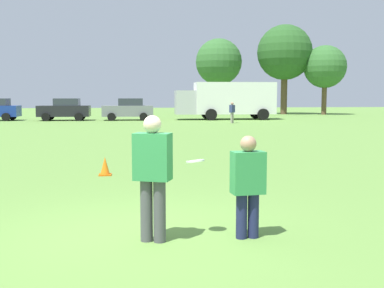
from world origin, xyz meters
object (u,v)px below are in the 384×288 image
parked_car_mid_right (65,109)px  parked_car_near_right (128,109)px  traffic_cone (105,166)px  player_thrower (153,171)px  frisbee (195,161)px  box_truck (227,99)px  bystander_sideline_watcher (232,111)px  player_defender (248,182)px

parked_car_mid_right → parked_car_near_right: size_ratio=1.00×
parked_car_near_right → traffic_cone: bearing=-90.9°
player_thrower → frisbee: player_thrower is taller
box_truck → bystander_sideline_watcher: 5.62m
player_defender → bystander_sideline_watcher: size_ratio=0.94×
player_defender → bystander_sideline_watcher: 28.83m
parked_car_mid_right → box_truck: bearing=-0.5°
traffic_cone → bystander_sideline_watcher: (8.15, 22.48, 0.66)m
parked_car_near_right → bystander_sideline_watcher: size_ratio=2.70×
player_defender → bystander_sideline_watcher: bystander_sideline_watcher is taller
parked_car_mid_right → parked_car_near_right: (5.24, -0.26, 0.00)m
parked_car_mid_right → box_truck: (13.66, -0.11, 0.83)m
frisbee → parked_car_near_right: (-1.14, 33.42, -0.18)m
parked_car_mid_right → player_thrower: bearing=-80.3°
player_thrower → frisbee: bearing=14.7°
frisbee → parked_car_mid_right: 34.28m
frisbee → traffic_cone: size_ratio=0.57×
parked_car_mid_right → bystander_sideline_watcher: size_ratio=2.70×
parked_car_near_right → bystander_sideline_watcher: parked_car_near_right is taller
frisbee → parked_car_near_right: 33.44m
frisbee → bystander_sideline_watcher: (6.55, 28.07, -0.22)m
player_thrower → bystander_sideline_watcher: bearing=75.7°
frisbee → box_truck: 34.36m
traffic_cone → parked_car_near_right: parked_car_near_right is taller
frisbee → bystander_sideline_watcher: size_ratio=0.17×
parked_car_mid_right → bystander_sideline_watcher: bearing=-23.5°
frisbee → traffic_cone: frisbee is taller
frisbee → bystander_sideline_watcher: bystander_sideline_watcher is taller
frisbee → bystander_sideline_watcher: 28.82m
player_defender → parked_car_near_right: 33.64m
player_thrower → box_truck: bearing=76.8°
traffic_cone → frisbee: bearing=-74.1°
player_defender → box_truck: bearing=79.0°
traffic_cone → box_truck: 29.40m
player_thrower → traffic_cone: player_thrower is taller
parked_car_mid_right → bystander_sideline_watcher: (12.93, -5.62, -0.04)m
player_defender → parked_car_near_right: (-1.88, 33.59, 0.10)m
traffic_cone → box_truck: (8.88, 27.98, 1.52)m
bystander_sideline_watcher → box_truck: bearing=82.4°
player_defender → parked_car_mid_right: 34.59m
parked_car_mid_right → parked_car_near_right: same height
box_truck → player_thrower: bearing=-103.2°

